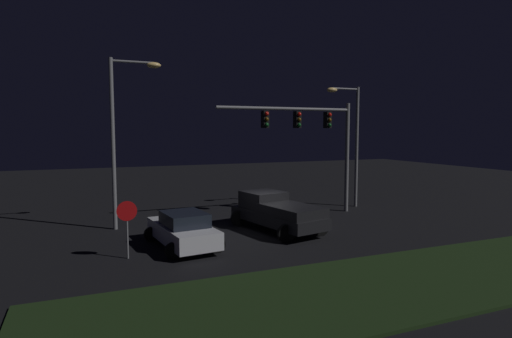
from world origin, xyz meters
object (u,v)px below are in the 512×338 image
(pickup_truck, at_px, (275,210))
(stop_sign, at_px, (127,218))
(car_sedan, at_px, (183,230))
(traffic_signal_gantry, at_px, (312,130))
(street_lamp_left, at_px, (123,123))
(street_lamp_right, at_px, (351,132))

(pickup_truck, height_order, stop_sign, stop_sign)
(car_sedan, height_order, traffic_signal_gantry, traffic_signal_gantry)
(pickup_truck, distance_m, street_lamp_left, 8.62)
(traffic_signal_gantry, distance_m, street_lamp_right, 3.66)
(traffic_signal_gantry, bearing_deg, car_sedan, -154.52)
(pickup_truck, xyz_separation_m, street_lamp_right, (7.12, 3.93, 3.82))
(street_lamp_right, bearing_deg, stop_sign, -157.29)
(car_sedan, relative_size, street_lamp_right, 0.60)
(stop_sign, bearing_deg, street_lamp_left, 85.26)
(pickup_truck, height_order, street_lamp_right, street_lamp_right)
(street_lamp_left, bearing_deg, street_lamp_right, 2.91)
(pickup_truck, relative_size, stop_sign, 2.55)
(pickup_truck, xyz_separation_m, stop_sign, (-7.21, -2.06, 0.56))
(car_sedan, distance_m, stop_sign, 2.59)
(pickup_truck, height_order, car_sedan, pickup_truck)
(car_sedan, xyz_separation_m, stop_sign, (-2.32, -0.79, 0.82))
(street_lamp_right, xyz_separation_m, stop_sign, (-14.33, -5.99, -3.26))
(stop_sign, bearing_deg, pickup_truck, 15.95)
(traffic_signal_gantry, bearing_deg, street_lamp_right, 18.24)
(traffic_signal_gantry, height_order, street_lamp_left, street_lamp_left)
(car_sedan, relative_size, traffic_signal_gantry, 0.55)
(car_sedan, bearing_deg, pickup_truck, -81.96)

